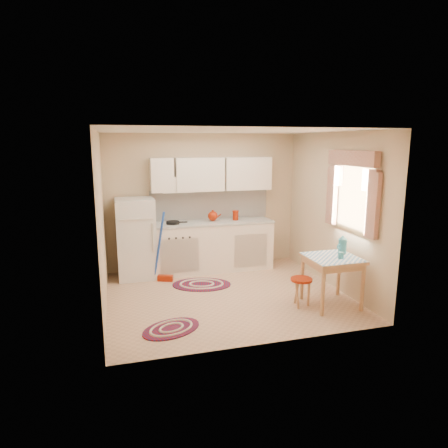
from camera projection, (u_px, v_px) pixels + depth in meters
The scene contains 14 objects.
room_shell at pixel (232, 191), 6.17m from camera, with size 3.64×3.60×2.52m.
fridge at pixel (136, 238), 6.93m from camera, with size 0.65×0.60×1.40m, color white.
broom at pixel (164, 247), 6.73m from camera, with size 0.28×0.12×1.20m, color #1C45AF, non-canonical shape.
base_cabinets at pixel (211, 247), 7.38m from camera, with size 2.25×0.60×0.88m, color white.
countertop at pixel (211, 222), 7.29m from camera, with size 2.27×0.62×0.04m, color #B5B4AC.
frying_pan at pixel (173, 223), 7.05m from camera, with size 0.24×0.24×0.05m, color black.
red_kettle at pixel (213, 216), 7.28m from camera, with size 0.20×0.18×0.20m, color #981E05, non-canonical shape.
red_canister at pixel (236, 216), 7.39m from camera, with size 0.11×0.11×0.16m, color #981E05.
table at pixel (331, 281), 5.79m from camera, with size 0.72×0.72×0.72m, color tan.
stool at pixel (301, 292), 5.77m from camera, with size 0.31×0.31×0.42m, color #981E05.
coffee_pot at pixel (342, 244), 5.86m from camera, with size 0.15×0.13×0.30m, color teal, non-canonical shape.
mug at pixel (341, 256), 5.63m from camera, with size 0.08×0.08×0.10m, color teal.
rug_center at pixel (202, 284), 6.66m from camera, with size 0.98×0.65×0.02m, color maroon, non-canonical shape.
rug_left at pixel (171, 329), 5.08m from camera, with size 0.79×0.53×0.02m, color maroon, non-canonical shape.
Camera 1 is at (-1.62, -5.65, 2.34)m, focal length 32.00 mm.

